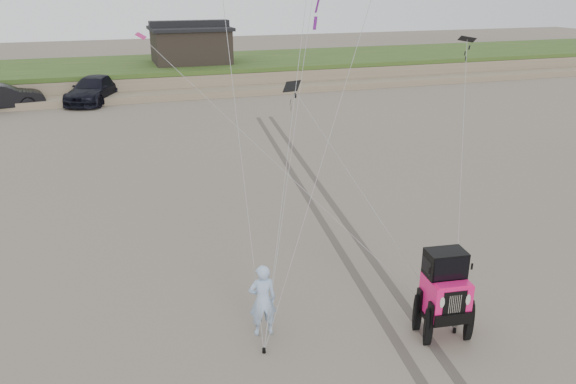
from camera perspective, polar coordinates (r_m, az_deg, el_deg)
The scene contains 10 objects.
ground at distance 14.21m, azimuth 8.13°, elevation -13.48°, with size 160.00×160.00×0.00m, color #6B6054.
dune_ridge at distance 48.76m, azimuth -12.17°, elevation 11.66°, with size 160.00×14.25×1.73m.
cabin at distance 48.25m, azimuth -9.88°, elevation 14.62°, with size 6.40×5.40×3.35m.
truck_b at distance 41.99m, azimuth -27.13°, elevation 8.60°, with size 1.83×5.25×1.73m, color black.
truck_c at distance 42.25m, azimuth -19.12°, elevation 9.80°, with size 2.48×6.10×1.77m, color black.
jeep at distance 13.83m, azimuth 15.60°, elevation -10.88°, with size 1.99×4.62×1.72m, color #FF1972, non-canonical shape.
man at distance 13.40m, azimuth -2.60°, elevation -10.92°, with size 0.66×0.44×1.82m, color #8DA6DA.
stake_main at distance 13.23m, azimuth -2.46°, elevation -15.80°, with size 0.08×0.08×0.12m, color black.
stake_aux at distance 14.43m, azimuth 16.55°, elevation -13.33°, with size 0.08×0.08×0.12m, color black.
tire_tracks at distance 21.42m, azimuth 3.44°, elevation -1.17°, with size 5.22×29.74×0.01m.
Camera 1 is at (-5.59, -10.42, 7.88)m, focal length 35.00 mm.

